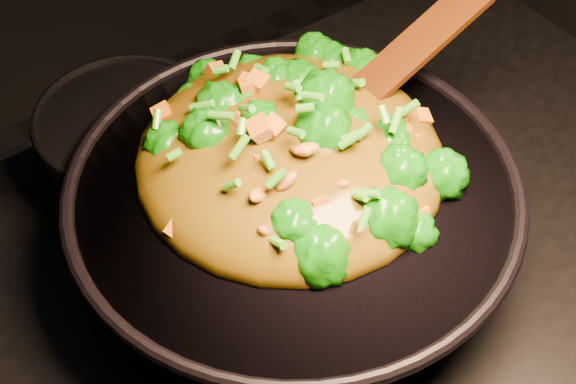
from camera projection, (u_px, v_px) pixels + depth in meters
wok at (293, 228)px, 0.94m from camera, size 0.46×0.46×0.13m
stir_fry at (290, 126)px, 0.87m from camera, size 0.42×0.42×0.11m
spatula at (379, 79)px, 0.93m from camera, size 0.28×0.05×0.12m
back_pot at (131, 149)px, 1.03m from camera, size 0.23×0.23×0.12m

